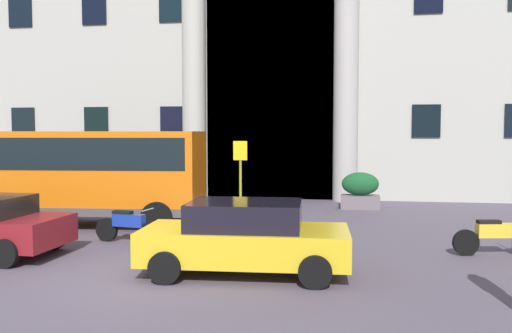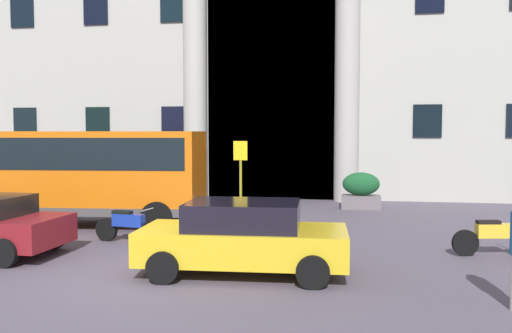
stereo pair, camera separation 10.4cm
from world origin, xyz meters
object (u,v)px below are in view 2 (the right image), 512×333
at_px(motorcycle_near_kerb, 127,225).
at_px(motorcycle_far_end, 494,236).
at_px(bus_stop_sign, 241,172).
at_px(orange_minibus, 90,170).
at_px(hedge_planter_west, 71,183).
at_px(hedge_planter_east, 361,191).
at_px(white_taxi_kerbside, 243,237).

relative_size(motorcycle_near_kerb, motorcycle_far_end, 0.97).
xyz_separation_m(bus_stop_sign, motorcycle_far_end, (6.66, -3.69, -1.13)).
height_order(orange_minibus, hedge_planter_west, orange_minibus).
height_order(hedge_planter_east, white_taxi_kerbside, white_taxi_kerbside).
xyz_separation_m(bus_stop_sign, hedge_planter_west, (-7.75, 3.64, -0.83)).
height_order(orange_minibus, bus_stop_sign, orange_minibus).
bearing_deg(orange_minibus, motorcycle_near_kerb, -51.61).
xyz_separation_m(orange_minibus, motorcycle_far_end, (11.00, -2.23, -1.24)).
height_order(bus_stop_sign, hedge_planter_west, bus_stop_sign).
distance_m(hedge_planter_east, white_taxi_kerbside, 10.14).
bearing_deg(white_taxi_kerbside, hedge_planter_west, 129.52).
distance_m(hedge_planter_east, motorcycle_far_end, 7.83).
height_order(white_taxi_kerbside, motorcycle_near_kerb, white_taxi_kerbside).
bearing_deg(motorcycle_near_kerb, white_taxi_kerbside, -26.43).
relative_size(orange_minibus, motorcycle_near_kerb, 3.58).
bearing_deg(white_taxi_kerbside, motorcycle_near_kerb, 141.39).
xyz_separation_m(hedge_planter_west, hedge_planter_east, (11.57, -0.03, -0.10)).
bearing_deg(hedge_planter_east, orange_minibus, -148.18).
distance_m(hedge_planter_east, motorcycle_near_kerb, 9.48).
bearing_deg(motorcycle_far_end, hedge_planter_east, 100.60).
distance_m(hedge_planter_west, white_taxi_kerbside, 13.38).
xyz_separation_m(white_taxi_kerbside, motorcycle_far_end, (5.37, 2.53, -0.29)).
distance_m(hedge_planter_west, hedge_planter_east, 11.57).
bearing_deg(motorcycle_near_kerb, hedge_planter_east, 59.42).
xyz_separation_m(orange_minibus, hedge_planter_west, (-3.41, 5.09, -0.95)).
bearing_deg(bus_stop_sign, hedge_planter_east, 43.35).
bearing_deg(hedge_planter_east, white_taxi_kerbside, -104.40).
xyz_separation_m(hedge_planter_west, white_taxi_kerbside, (9.05, -9.85, -0.01)).
xyz_separation_m(orange_minibus, hedge_planter_east, (8.16, 5.06, -1.05)).
bearing_deg(motorcycle_near_kerb, hedge_planter_west, 136.11).
relative_size(hedge_planter_west, hedge_planter_east, 1.29).
height_order(orange_minibus, motorcycle_near_kerb, orange_minibus).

